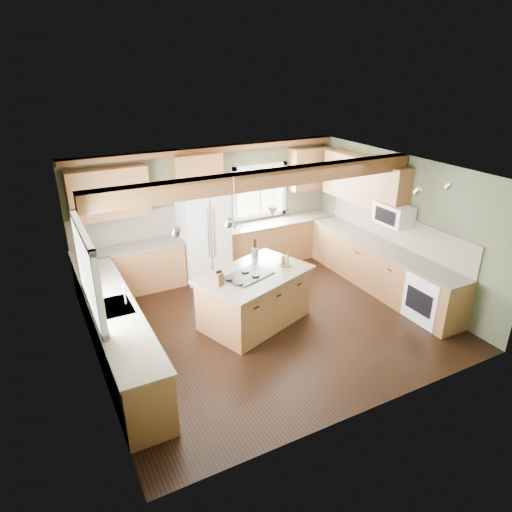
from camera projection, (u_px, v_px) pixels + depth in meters
floor at (268, 321)px, 7.87m from camera, size 5.60×5.60×0.00m
ceiling at (270, 172)px, 6.84m from camera, size 5.60×5.60×0.00m
wall_back at (210, 210)px, 9.39m from camera, size 5.60×0.00×5.60m
wall_left at (88, 289)px, 6.16m from camera, size 0.00×5.00×5.00m
wall_right at (399, 225)px, 8.55m from camera, size 0.00×5.00×5.00m
ceiling_beam at (266, 179)px, 6.97m from camera, size 5.55×0.26×0.26m
soffit_trim at (209, 150)px, 8.81m from camera, size 5.55×0.20×0.10m
backsplash_back at (210, 214)px, 9.41m from camera, size 5.58×0.03×0.58m
backsplash_right at (396, 228)px, 8.62m from camera, size 0.03×3.70×0.58m
base_cab_back_left at (131, 270)px, 8.72m from camera, size 2.02×0.60×0.88m
counter_back_left at (128, 248)px, 8.54m from camera, size 2.06×0.64×0.04m
base_cab_back_right at (279, 241)px, 10.12m from camera, size 2.62×0.60×0.88m
counter_back_right at (279, 221)px, 9.93m from camera, size 2.66×0.64×0.04m
base_cab_left at (117, 335)px, 6.68m from camera, size 0.60×3.70×0.88m
counter_left at (114, 308)px, 6.49m from camera, size 0.64×3.74×0.04m
base_cab_right at (380, 268)px, 8.80m from camera, size 0.60×3.70×0.88m
counter_right at (383, 246)px, 8.62m from camera, size 0.64×3.74×0.04m
upper_cab_back_left at (109, 193)px, 8.14m from camera, size 1.40×0.35×0.90m
upper_cab_over_fridge at (197, 172)px, 8.78m from camera, size 0.96×0.35×0.70m
upper_cab_right at (364, 181)px, 8.94m from camera, size 0.35×2.20×0.90m
upper_cab_back_corner at (309, 168)px, 9.96m from camera, size 0.90×0.35×0.90m
window_left at (86, 271)px, 6.11m from camera, size 0.04×1.60×1.05m
window_back at (259, 191)px, 9.76m from camera, size 1.10×0.04×1.00m
sink at (114, 308)px, 6.49m from camera, size 0.50×0.65×0.03m
faucet at (125, 296)px, 6.51m from camera, size 0.02×0.02×0.28m
dishwasher at (141, 388)px, 5.63m from camera, size 0.60×0.60×0.84m
oven at (432, 297)px, 7.75m from camera, size 0.60×0.72×0.84m
microwave at (394, 214)px, 8.31m from camera, size 0.40×0.70×0.38m
pendant_left at (235, 224)px, 6.82m from camera, size 0.18×0.18×0.16m
pendant_right at (272, 211)px, 7.41m from camera, size 0.18×0.18×0.16m
refrigerator at (204, 236)px, 9.11m from camera, size 0.90×0.74×1.80m
island at (254, 299)px, 7.69m from camera, size 1.98×1.58×0.88m
island_top at (254, 274)px, 7.51m from camera, size 2.13×1.72×0.04m
cooktop at (248, 275)px, 7.40m from camera, size 0.87×0.72×0.02m
knife_block at (219, 279)px, 7.06m from camera, size 0.15×0.14×0.21m
utensil_crock at (255, 252)px, 8.10m from camera, size 0.16×0.16×0.15m
bottle_tray at (285, 260)px, 7.73m from camera, size 0.30×0.30×0.20m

